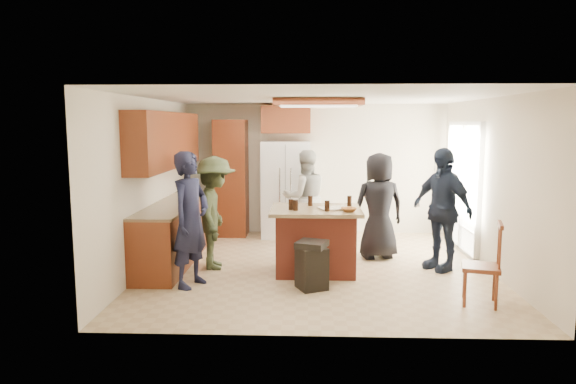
{
  "coord_description": "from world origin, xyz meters",
  "views": [
    {
      "loc": [
        -0.15,
        -7.44,
        2.13
      ],
      "look_at": [
        -0.43,
        -0.13,
        1.15
      ],
      "focal_mm": 32.0,
      "sensor_mm": 36.0,
      "label": 1
    }
  ],
  "objects_px": {
    "refrigerator": "(286,189)",
    "spindle_chair": "(483,267)",
    "person_front_left": "(191,220)",
    "kitchen_island": "(316,240)",
    "person_behind_left": "(305,197)",
    "person_side_right": "(441,209)",
    "person_behind_right": "(379,206)",
    "person_counter": "(215,213)",
    "trash_bin": "(312,265)"
  },
  "relations": [
    {
      "from": "person_counter",
      "to": "refrigerator",
      "type": "bearing_deg",
      "value": -29.86
    },
    {
      "from": "person_behind_left",
      "to": "refrigerator",
      "type": "relative_size",
      "value": 0.93
    },
    {
      "from": "person_behind_left",
      "to": "refrigerator",
      "type": "bearing_deg",
      "value": -74.24
    },
    {
      "from": "person_behind_right",
      "to": "person_side_right",
      "type": "relative_size",
      "value": 0.94
    },
    {
      "from": "person_front_left",
      "to": "person_behind_left",
      "type": "xyz_separation_m",
      "value": [
        1.48,
        2.46,
        -0.06
      ]
    },
    {
      "from": "spindle_chair",
      "to": "kitchen_island",
      "type": "bearing_deg",
      "value": 146.84
    },
    {
      "from": "trash_bin",
      "to": "person_behind_left",
      "type": "bearing_deg",
      "value": 92.27
    },
    {
      "from": "person_counter",
      "to": "spindle_chair",
      "type": "distance_m",
      "value": 3.73
    },
    {
      "from": "person_side_right",
      "to": "refrigerator",
      "type": "distance_m",
      "value": 3.17
    },
    {
      "from": "person_front_left",
      "to": "person_behind_right",
      "type": "distance_m",
      "value": 3.05
    },
    {
      "from": "person_behind_left",
      "to": "refrigerator",
      "type": "distance_m",
      "value": 0.69
    },
    {
      "from": "person_behind_right",
      "to": "refrigerator",
      "type": "relative_size",
      "value": 0.93
    },
    {
      "from": "person_behind_left",
      "to": "person_side_right",
      "type": "distance_m",
      "value": 2.52
    },
    {
      "from": "person_side_right",
      "to": "person_counter",
      "type": "height_order",
      "value": "person_side_right"
    },
    {
      "from": "person_front_left",
      "to": "person_counter",
      "type": "distance_m",
      "value": 0.87
    },
    {
      "from": "person_counter",
      "to": "trash_bin",
      "type": "bearing_deg",
      "value": -129.14
    },
    {
      "from": "refrigerator",
      "to": "person_front_left",
      "type": "bearing_deg",
      "value": -110.18
    },
    {
      "from": "person_side_right",
      "to": "kitchen_island",
      "type": "relative_size",
      "value": 1.4
    },
    {
      "from": "kitchen_island",
      "to": "trash_bin",
      "type": "relative_size",
      "value": 2.03
    },
    {
      "from": "person_behind_left",
      "to": "person_behind_right",
      "type": "bearing_deg",
      "value": 125.47
    },
    {
      "from": "kitchen_island",
      "to": "trash_bin",
      "type": "height_order",
      "value": "kitchen_island"
    },
    {
      "from": "kitchen_island",
      "to": "spindle_chair",
      "type": "distance_m",
      "value": 2.33
    },
    {
      "from": "person_behind_left",
      "to": "trash_bin",
      "type": "height_order",
      "value": "person_behind_left"
    },
    {
      "from": "person_counter",
      "to": "person_behind_right",
      "type": "bearing_deg",
      "value": -81.22
    },
    {
      "from": "person_front_left",
      "to": "kitchen_island",
      "type": "bearing_deg",
      "value": -44.23
    },
    {
      "from": "refrigerator",
      "to": "kitchen_island",
      "type": "xyz_separation_m",
      "value": [
        0.52,
        -2.35,
        -0.43
      ]
    },
    {
      "from": "refrigerator",
      "to": "spindle_chair",
      "type": "xyz_separation_m",
      "value": [
        2.47,
        -3.62,
        -0.45
      ]
    },
    {
      "from": "person_behind_right",
      "to": "person_behind_left",
      "type": "bearing_deg",
      "value": -51.75
    },
    {
      "from": "refrigerator",
      "to": "kitchen_island",
      "type": "bearing_deg",
      "value": -77.53
    },
    {
      "from": "person_counter",
      "to": "spindle_chair",
      "type": "height_order",
      "value": "person_counter"
    },
    {
      "from": "person_side_right",
      "to": "person_counter",
      "type": "distance_m",
      "value": 3.31
    },
    {
      "from": "person_front_left",
      "to": "person_behind_left",
      "type": "distance_m",
      "value": 2.87
    },
    {
      "from": "person_front_left",
      "to": "refrigerator",
      "type": "distance_m",
      "value": 3.25
    },
    {
      "from": "person_front_left",
      "to": "person_side_right",
      "type": "distance_m",
      "value": 3.59
    },
    {
      "from": "person_counter",
      "to": "refrigerator",
      "type": "xyz_separation_m",
      "value": [
        0.96,
        2.19,
        0.07
      ]
    },
    {
      "from": "person_behind_right",
      "to": "refrigerator",
      "type": "height_order",
      "value": "refrigerator"
    },
    {
      "from": "refrigerator",
      "to": "kitchen_island",
      "type": "height_order",
      "value": "refrigerator"
    },
    {
      "from": "person_behind_left",
      "to": "spindle_chair",
      "type": "xyz_separation_m",
      "value": [
        2.11,
        -3.03,
        -0.38
      ]
    },
    {
      "from": "spindle_chair",
      "to": "person_side_right",
      "type": "bearing_deg",
      "value": 94.49
    },
    {
      "from": "refrigerator",
      "to": "trash_bin",
      "type": "distance_m",
      "value": 3.2
    },
    {
      "from": "kitchen_island",
      "to": "trash_bin",
      "type": "distance_m",
      "value": 0.79
    },
    {
      "from": "person_behind_left",
      "to": "person_side_right",
      "type": "relative_size",
      "value": 0.93
    },
    {
      "from": "person_behind_right",
      "to": "person_front_left",
      "type": "bearing_deg",
      "value": 17.1
    },
    {
      "from": "trash_bin",
      "to": "spindle_chair",
      "type": "distance_m",
      "value": 2.07
    },
    {
      "from": "person_front_left",
      "to": "person_counter",
      "type": "height_order",
      "value": "person_front_left"
    },
    {
      "from": "person_behind_right",
      "to": "refrigerator",
      "type": "xyz_separation_m",
      "value": [
        -1.52,
        1.53,
        0.06
      ]
    },
    {
      "from": "person_behind_left",
      "to": "kitchen_island",
      "type": "distance_m",
      "value": 1.8
    },
    {
      "from": "kitchen_island",
      "to": "spindle_chair",
      "type": "height_order",
      "value": "spindle_chair"
    },
    {
      "from": "kitchen_island",
      "to": "trash_bin",
      "type": "xyz_separation_m",
      "value": [
        -0.06,
        -0.77,
        -0.16
      ]
    },
    {
      "from": "person_counter",
      "to": "refrigerator",
      "type": "height_order",
      "value": "refrigerator"
    }
  ]
}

